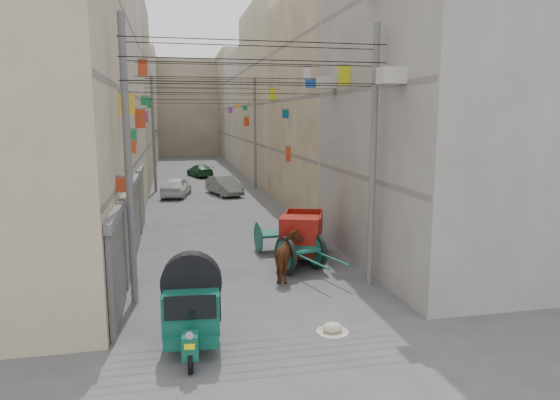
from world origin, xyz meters
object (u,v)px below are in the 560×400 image
object	(u,v)px
mini_truck	(301,237)
auto_rickshaw	(192,305)
distant_car_white	(176,187)
second_cart	(274,235)
feed_sack	(332,327)
distant_car_green	(200,171)
distant_car_grey	(224,186)
tonga_cart	(301,252)
horse	(289,257)

from	to	relation	value
mini_truck	auto_rickshaw	bearing A→B (deg)	-104.38
distant_car_white	second_cart	bearing A→B (deg)	115.12
feed_sack	distant_car_green	distance (m)	33.50
distant_car_grey	tonga_cart	bearing A→B (deg)	-103.70
auto_rickshaw	distant_car_grey	world-z (taller)	auto_rickshaw
distant_car_grey	horse	bearing A→B (deg)	-105.69
auto_rickshaw	distant_car_white	world-z (taller)	auto_rickshaw
second_cart	tonga_cart	bearing A→B (deg)	-87.22
tonga_cart	mini_truck	size ratio (longest dim) A/B	0.89
second_cart	distant_car_green	world-z (taller)	second_cart
feed_sack	distant_car_white	distance (m)	22.84
auto_rickshaw	mini_truck	size ratio (longest dim) A/B	0.72
distant_car_grey	distant_car_green	bearing A→B (deg)	78.90
second_cart	distant_car_white	xyz separation A→B (m)	(-3.63, 14.84, 0.03)
tonga_cart	horse	bearing A→B (deg)	-145.55
horse	distant_car_white	size ratio (longest dim) A/B	0.46
distant_car_white	distant_car_green	bearing A→B (deg)	-90.01
mini_truck	second_cart	size ratio (longest dim) A/B	2.36
distant_car_grey	distant_car_green	xyz separation A→B (m)	(-1.00, 10.91, -0.09)
auto_rickshaw	horse	world-z (taller)	auto_rickshaw
auto_rickshaw	distant_car_green	xyz separation A→B (m)	(2.08, 33.51, -0.46)
tonga_cart	distant_car_white	distance (m)	18.06
second_cart	feed_sack	world-z (taller)	second_cart
horse	distant_car_green	xyz separation A→B (m)	(-1.20, 29.28, -0.22)
feed_sack	distant_car_green	bearing A→B (deg)	92.26
feed_sack	distant_car_grey	xyz separation A→B (m)	(-0.32, 22.57, 0.51)
tonga_cart	distant_car_green	distance (m)	28.58
feed_sack	mini_truck	bearing A→B (deg)	82.36
horse	distant_car_grey	size ratio (longest dim) A/B	0.47
mini_truck	distant_car_grey	xyz separation A→B (m)	(-1.17, 16.24, -0.21)
tonga_cart	mini_truck	bearing A→B (deg)	58.01
horse	distant_car_white	xyz separation A→B (m)	(-3.40, 18.38, -0.10)
mini_truck	feed_sack	size ratio (longest dim) A/B	6.82
feed_sack	distant_car_white	world-z (taller)	distant_car_white
second_cart	distant_car_grey	world-z (taller)	distant_car_grey
second_cart	distant_car_green	size ratio (longest dim) A/B	0.39
auto_rickshaw	mini_truck	distance (m)	7.65
tonga_cart	distant_car_grey	world-z (taller)	tonga_cart
auto_rickshaw	distant_car_grey	size ratio (longest dim) A/B	0.64
auto_rickshaw	distant_car_grey	bearing A→B (deg)	87.07
distant_car_white	distant_car_green	distance (m)	11.13
mini_truck	distant_car_green	world-z (taller)	mini_truck
mini_truck	feed_sack	xyz separation A→B (m)	(-0.85, -6.32, -0.72)
tonga_cart	feed_sack	world-z (taller)	tonga_cart
auto_rickshaw	feed_sack	size ratio (longest dim) A/B	4.92
auto_rickshaw	second_cart	world-z (taller)	auto_rickshaw
horse	distant_car_white	bearing A→B (deg)	-60.42
distant_car_white	auto_rickshaw	bearing A→B (deg)	101.68
tonga_cart	distant_car_grey	bearing A→B (deg)	75.53
auto_rickshaw	feed_sack	distance (m)	3.51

